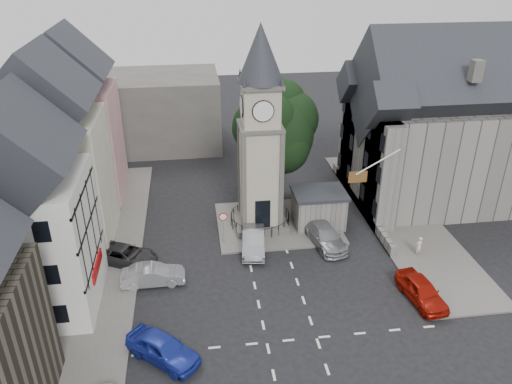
{
  "coord_description": "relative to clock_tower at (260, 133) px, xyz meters",
  "views": [
    {
      "loc": [
        -5.1,
        -27.47,
        21.28
      ],
      "look_at": [
        -0.73,
        5.0,
        4.66
      ],
      "focal_mm": 35.0,
      "sensor_mm": 36.0,
      "label": 1
    }
  ],
  "objects": [
    {
      "name": "ground",
      "position": [
        0.0,
        -7.99,
        -8.12
      ],
      "size": [
        120.0,
        120.0,
        0.0
      ],
      "primitive_type": "plane",
      "color": "black",
      "rests_on": "ground"
    },
    {
      "name": "pavement_west",
      "position": [
        -12.5,
        -1.99,
        -8.05
      ],
      "size": [
        6.0,
        30.0,
        0.14
      ],
      "primitive_type": "cube",
      "color": "#595651",
      "rests_on": "ground"
    },
    {
      "name": "pavement_east",
      "position": [
        12.0,
        0.01,
        -8.05
      ],
      "size": [
        6.0,
        26.0,
        0.14
      ],
      "primitive_type": "cube",
      "color": "#595651",
      "rests_on": "ground"
    },
    {
      "name": "central_island",
      "position": [
        1.5,
        0.01,
        -8.04
      ],
      "size": [
        10.0,
        8.0,
        0.16
      ],
      "primitive_type": "cube",
      "color": "#595651",
      "rests_on": "ground"
    },
    {
      "name": "road_markings",
      "position": [
        0.0,
        -13.49,
        -8.12
      ],
      "size": [
        20.0,
        8.0,
        0.01
      ],
      "primitive_type": "cube",
      "color": "silver",
      "rests_on": "ground"
    },
    {
      "name": "clock_tower",
      "position": [
        0.0,
        0.0,
        0.0
      ],
      "size": [
        4.86,
        4.86,
        16.25
      ],
      "color": "#4C4944",
      "rests_on": "ground"
    },
    {
      "name": "stone_shelter",
      "position": [
        4.8,
        -0.49,
        -6.57
      ],
      "size": [
        4.3,
        3.3,
        3.08
      ],
      "color": "#67635E",
      "rests_on": "ground"
    },
    {
      "name": "town_tree",
      "position": [
        2.0,
        5.01,
        -1.15
      ],
      "size": [
        7.2,
        7.2,
        10.8
      ],
      "color": "black",
      "rests_on": "ground"
    },
    {
      "name": "warning_sign_post",
      "position": [
        -3.2,
        -2.56,
        -6.09
      ],
      "size": [
        0.7,
        0.19,
        2.85
      ],
      "color": "black",
      "rests_on": "ground"
    },
    {
      "name": "terrace_pink",
      "position": [
        -15.5,
        8.01,
        -1.54
      ],
      "size": [
        8.1,
        7.6,
        12.8
      ],
      "color": "tan",
      "rests_on": "ground"
    },
    {
      "name": "terrace_cream",
      "position": [
        -15.5,
        0.01,
        -1.54
      ],
      "size": [
        8.1,
        7.6,
        12.8
      ],
      "color": "beige",
      "rests_on": "ground"
    },
    {
      "name": "terrace_tudor",
      "position": [
        -15.5,
        -7.99,
        -1.93
      ],
      "size": [
        8.1,
        7.6,
        12.0
      ],
      "color": "silver",
      "rests_on": "ground"
    },
    {
      "name": "backdrop_west",
      "position": [
        -12.0,
        20.01,
        -4.12
      ],
      "size": [
        20.0,
        10.0,
        8.0
      ],
      "primitive_type": "cube",
      "color": "#4C4944",
      "rests_on": "ground"
    },
    {
      "name": "east_building",
      "position": [
        15.59,
        3.01,
        -1.86
      ],
      "size": [
        14.4,
        11.4,
        12.6
      ],
      "color": "#67635E",
      "rests_on": "ground"
    },
    {
      "name": "east_boundary_wall",
      "position": [
        9.2,
        2.01,
        -7.67
      ],
      "size": [
        0.4,
        16.0,
        0.9
      ],
      "primitive_type": "cube",
      "color": "#67635E",
      "rests_on": "ground"
    },
    {
      "name": "flagpole",
      "position": [
        8.0,
        -3.99,
        -1.12
      ],
      "size": [
        3.68,
        0.1,
        2.74
      ],
      "color": "white",
      "rests_on": "ground"
    },
    {
      "name": "car_west_blue",
      "position": [
        -7.5,
        -13.96,
        -7.34
      ],
      "size": [
        4.69,
        4.42,
        1.57
      ],
      "primitive_type": "imported",
      "rotation": [
        0.0,
        0.0,
        0.86
      ],
      "color": "#1C2C9D",
      "rests_on": "ground"
    },
    {
      "name": "car_west_silver",
      "position": [
        -8.4,
        -6.84,
        -7.41
      ],
      "size": [
        4.38,
        1.63,
        1.43
      ],
      "primitive_type": "imported",
      "rotation": [
        0.0,
        0.0,
        1.6
      ],
      "color": "#A1A4A9",
      "rests_on": "ground"
    },
    {
      "name": "car_west_grey",
      "position": [
        -10.52,
        -4.01,
        -7.45
      ],
      "size": [
        5.3,
        4.11,
        1.34
      ],
      "primitive_type": "imported",
      "rotation": [
        0.0,
        0.0,
        1.12
      ],
      "color": "#2C2C2E",
      "rests_on": "ground"
    },
    {
      "name": "car_island_silver",
      "position": [
        -1.0,
        -3.49,
        -7.34
      ],
      "size": [
        2.23,
        4.9,
        1.56
      ],
      "primitive_type": "imported",
      "rotation": [
        0.0,
        0.0,
        -0.13
      ],
      "color": "gray",
      "rests_on": "ground"
    },
    {
      "name": "car_island_east",
      "position": [
        4.62,
        -3.49,
        -7.38
      ],
      "size": [
        2.94,
        5.39,
        1.48
      ],
      "primitive_type": "imported",
      "rotation": [
        0.0,
        0.0,
        0.18
      ],
      "color": "gray",
      "rests_on": "ground"
    },
    {
      "name": "car_east_red",
      "position": [
        9.14,
        -10.99,
        -7.36
      ],
      "size": [
        2.4,
        4.67,
        1.52
      ],
      "primitive_type": "imported",
      "rotation": [
        0.0,
        0.0,
        0.14
      ],
      "color": "#9F1308",
      "rests_on": "ground"
    },
    {
      "name": "pedestrian",
      "position": [
        11.16,
        -5.97,
        -7.32
      ],
      "size": [
        0.68,
        0.56,
        1.6
      ],
      "primitive_type": "imported",
      "rotation": [
        0.0,
        0.0,
        3.48
      ],
      "color": "beige",
      "rests_on": "ground"
    }
  ]
}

